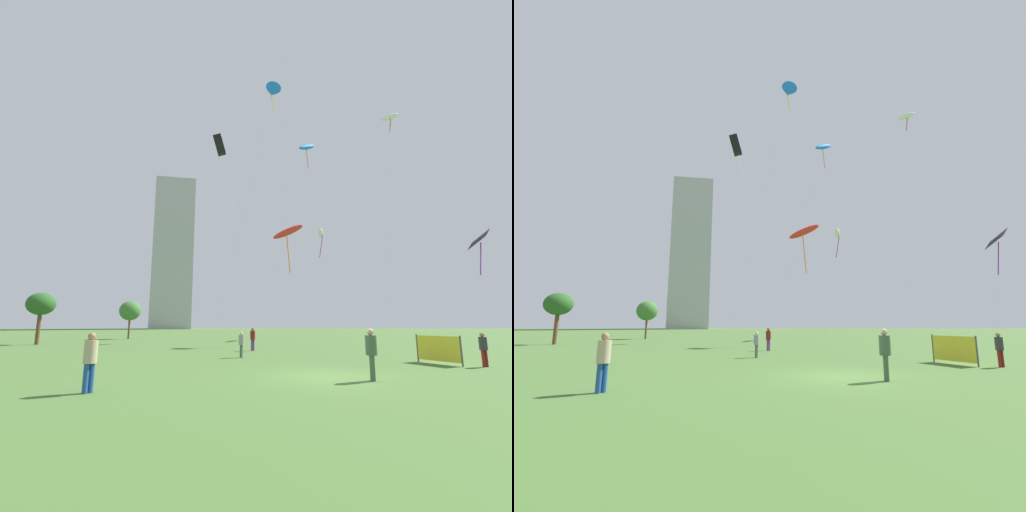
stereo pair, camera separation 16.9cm
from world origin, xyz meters
TOP-DOWN VIEW (x-y plane):
  - ground at (0.00, 0.00)m, footprint 280.00×280.00m
  - person_standing_0 at (8.16, 3.18)m, footprint 0.36×0.36m
  - person_standing_1 at (-3.12, 13.30)m, footprint 0.38×0.38m
  - person_standing_2 at (1.39, -0.99)m, footprint 0.41×0.41m
  - person_standing_3 at (-7.92, -3.26)m, footprint 0.39×0.39m
  - person_standing_4 at (-3.77, 7.87)m, footprint 0.35×0.35m
  - kite_flying_0 at (14.77, 27.56)m, footprint 6.12×7.70m
  - kite_flying_1 at (-7.32, 24.96)m, footprint 6.48×4.02m
  - kite_flying_2 at (-0.87, 23.59)m, footprint 8.14×4.42m
  - kite_flying_3 at (6.41, 34.36)m, footprint 3.18×8.41m
  - kite_flying_4 at (4.62, 33.09)m, footprint 9.90×7.46m
  - kite_flying_5 at (19.48, 19.91)m, footprint 5.35×6.19m
  - kite_flying_6 at (0.45, 20.89)m, footprint 5.20×4.19m
  - park_tree_0 at (-24.67, 21.43)m, footprint 2.73×2.73m
  - park_tree_1 at (-20.05, 33.95)m, footprint 2.83×2.83m
  - distant_highrise_0 at (-36.85, 128.74)m, footprint 19.76×27.45m
  - event_banner at (6.57, 4.40)m, footprint 1.18×2.37m

SIDE VIEW (x-z plane):
  - ground at x=0.00m, z-range 0.00..0.00m
  - event_banner at x=6.57m, z-range 0.04..1.51m
  - person_standing_4 at x=-3.77m, z-range 0.12..1.68m
  - person_standing_0 at x=8.16m, z-range 0.13..1.75m
  - person_standing_1 at x=-3.12m, z-range 0.13..1.85m
  - person_standing_3 at x=-7.92m, z-range 0.14..1.91m
  - person_standing_2 at x=1.39m, z-range 0.14..2.01m
  - park_tree_1 at x=-20.05m, z-range 1.21..6.31m
  - park_tree_0 at x=-24.67m, z-range 1.38..6.51m
  - kite_flying_5 at x=19.48m, z-range 4.58..15.82m
  - kite_flying_6 at x=0.45m, z-range 5.16..17.55m
  - kite_flying_3 at x=6.41m, z-range 7.12..22.27m
  - kite_flying_1 at x=-7.32m, z-range 11.04..35.79m
  - kite_flying_4 at x=4.62m, z-range 13.06..41.90m
  - kite_flying_0 at x=14.77m, z-range 13.99..43.57m
  - distant_highrise_0 at x=-36.85m, z-range 0.00..59.34m
  - kite_flying_2 at x=-0.87m, z-range 14.35..45.05m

